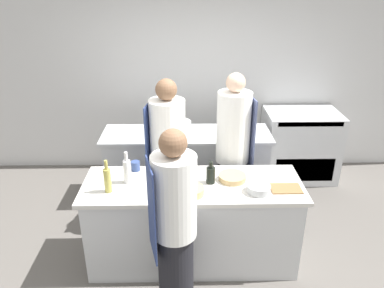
# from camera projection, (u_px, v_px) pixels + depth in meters

# --- Properties ---
(ground_plane) EXTENTS (16.00, 16.00, 0.00)m
(ground_plane) POSITION_uv_depth(u_px,v_px,m) (193.00, 257.00, 3.89)
(ground_plane) COLOR #605B56
(wall_back) EXTENTS (8.00, 0.06, 2.80)m
(wall_back) POSITION_uv_depth(u_px,v_px,m) (190.00, 75.00, 5.25)
(wall_back) COLOR silver
(wall_back) RESTS_ON ground_plane
(prep_counter) EXTENTS (2.08, 0.72, 0.88)m
(prep_counter) POSITION_uv_depth(u_px,v_px,m) (193.00, 222.00, 3.71)
(prep_counter) COLOR silver
(prep_counter) RESTS_ON ground_plane
(pass_counter) EXTENTS (2.10, 0.64, 0.88)m
(pass_counter) POSITION_uv_depth(u_px,v_px,m) (187.00, 165.00, 4.83)
(pass_counter) COLOR silver
(pass_counter) RESTS_ON ground_plane
(oven_range) EXTENTS (1.00, 0.70, 0.97)m
(oven_range) POSITION_uv_depth(u_px,v_px,m) (299.00, 145.00, 5.29)
(oven_range) COLOR silver
(oven_range) RESTS_ON ground_plane
(chef_at_prep_near) EXTENTS (0.40, 0.38, 1.68)m
(chef_at_prep_near) POSITION_uv_depth(u_px,v_px,m) (174.00, 226.00, 2.99)
(chef_at_prep_near) COLOR black
(chef_at_prep_near) RESTS_ON ground_plane
(chef_at_stove) EXTENTS (0.39, 0.37, 1.79)m
(chef_at_stove) POSITION_uv_depth(u_px,v_px,m) (233.00, 154.00, 4.07)
(chef_at_stove) COLOR black
(chef_at_stove) RESTS_ON ground_plane
(chef_at_pass_far) EXTENTS (0.42, 0.41, 1.73)m
(chef_at_pass_far) POSITION_uv_depth(u_px,v_px,m) (168.00, 156.00, 4.11)
(chef_at_pass_far) COLOR black
(chef_at_pass_far) RESTS_ON ground_plane
(bottle_olive_oil) EXTENTS (0.08, 0.08, 0.22)m
(bottle_olive_oil) POSITION_uv_depth(u_px,v_px,m) (211.00, 174.00, 3.50)
(bottle_olive_oil) COLOR black
(bottle_olive_oil) RESTS_ON prep_counter
(bottle_vinegar) EXTENTS (0.07, 0.07, 0.32)m
(bottle_vinegar) POSITION_uv_depth(u_px,v_px,m) (127.00, 171.00, 3.49)
(bottle_vinegar) COLOR silver
(bottle_vinegar) RESTS_ON prep_counter
(bottle_wine) EXTENTS (0.07, 0.07, 0.32)m
(bottle_wine) POSITION_uv_depth(u_px,v_px,m) (108.00, 179.00, 3.34)
(bottle_wine) COLOR #B2A84C
(bottle_wine) RESTS_ON prep_counter
(bowl_mixing_large) EXTENTS (0.23, 0.23, 0.07)m
(bowl_mixing_large) POSITION_uv_depth(u_px,v_px,m) (192.00, 191.00, 3.34)
(bowl_mixing_large) COLOR tan
(bowl_mixing_large) RESTS_ON prep_counter
(bowl_prep_small) EXTENTS (0.24, 0.24, 0.07)m
(bowl_prep_small) POSITION_uv_depth(u_px,v_px,m) (182.00, 171.00, 3.68)
(bowl_prep_small) COLOR #B7BABC
(bowl_prep_small) RESTS_ON prep_counter
(bowl_ceramic_blue) EXTENTS (0.26, 0.26, 0.05)m
(bowl_ceramic_blue) POSITION_uv_depth(u_px,v_px,m) (232.00, 177.00, 3.58)
(bowl_ceramic_blue) COLOR tan
(bowl_ceramic_blue) RESTS_ON prep_counter
(bowl_wooden_salad) EXTENTS (0.21, 0.21, 0.07)m
(bowl_wooden_salad) POSITION_uv_depth(u_px,v_px,m) (259.00, 189.00, 3.37)
(bowl_wooden_salad) COLOR #B7BABC
(bowl_wooden_salad) RESTS_ON prep_counter
(cup) EXTENTS (0.09, 0.09, 0.10)m
(cup) POSITION_uv_depth(u_px,v_px,m) (136.00, 166.00, 3.74)
(cup) COLOR #33477F
(cup) RESTS_ON prep_counter
(cutting_board) EXTENTS (0.28, 0.18, 0.01)m
(cutting_board) POSITION_uv_depth(u_px,v_px,m) (286.00, 189.00, 3.43)
(cutting_board) COLOR olive
(cutting_board) RESTS_ON prep_counter
(stockpot) EXTENTS (0.26, 0.26, 0.17)m
(stockpot) POSITION_uv_depth(u_px,v_px,m) (181.00, 128.00, 4.59)
(stockpot) COLOR silver
(stockpot) RESTS_ON pass_counter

